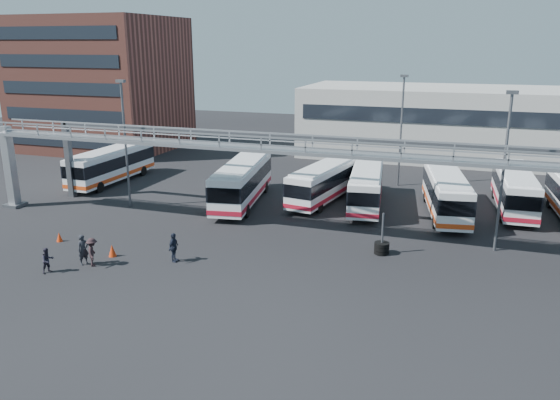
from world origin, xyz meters
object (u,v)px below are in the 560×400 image
(bus_7, at_px, (514,189))
(pedestrian_c, at_px, (93,252))
(bus_6, at_px, (446,192))
(tire_stack, at_px, (382,247))
(light_pole_mid, at_px, (504,164))
(light_pole_back, at_px, (401,125))
(pedestrian_b, at_px, (48,260))
(bus_3, at_px, (242,181))
(bus_5, at_px, (366,186))
(light_pole_left, at_px, (125,137))
(cone_right, at_px, (59,237))
(bus_4, at_px, (324,181))
(pedestrian_a, at_px, (83,250))
(bus_0, at_px, (111,164))
(cone_left, at_px, (112,251))
(pedestrian_d, at_px, (174,247))

(bus_7, relative_size, pedestrian_c, 6.15)
(bus_6, distance_m, tire_stack, 10.49)
(light_pole_mid, distance_m, light_pole_back, 17.00)
(pedestrian_b, distance_m, pedestrian_c, 2.51)
(light_pole_mid, height_order, bus_3, light_pole_mid)
(bus_6, height_order, bus_7, bus_6)
(bus_5, xyz_separation_m, bus_7, (11.34, 2.65, 0.06))
(light_pole_left, bearing_deg, cone_right, -88.98)
(bus_4, bearing_deg, pedestrian_a, -110.24)
(bus_5, xyz_separation_m, bus_6, (6.24, -0.30, 0.09))
(bus_6, bearing_deg, pedestrian_c, -147.96)
(bus_4, relative_size, pedestrian_a, 5.63)
(bus_0, height_order, bus_7, bus_0)
(cone_left, height_order, tire_stack, tire_stack)
(cone_right, xyz_separation_m, tire_stack, (21.00, 4.72, 0.14))
(tire_stack, bearing_deg, cone_left, -159.86)
(light_pole_back, bearing_deg, bus_6, -60.56)
(bus_3, bearing_deg, tire_stack, -39.77)
(pedestrian_a, height_order, cone_right, pedestrian_a)
(pedestrian_d, bearing_deg, pedestrian_b, 119.80)
(bus_5, bearing_deg, bus_0, 172.44)
(light_pole_left, height_order, cone_left, light_pole_left)
(light_pole_back, height_order, pedestrian_c, light_pole_back)
(light_pole_left, distance_m, pedestrian_a, 13.12)
(bus_7, bearing_deg, bus_4, -174.31)
(light_pole_left, bearing_deg, pedestrian_b, -76.59)
(light_pole_mid, xyz_separation_m, cone_left, (-22.83, -8.79, -5.34))
(tire_stack, bearing_deg, pedestrian_b, -152.98)
(light_pole_left, xyz_separation_m, bus_3, (8.44, 3.74, -3.79))
(cone_right, bearing_deg, bus_3, 56.23)
(bus_0, relative_size, pedestrian_c, 6.16)
(bus_3, xyz_separation_m, bus_6, (16.14, 2.16, -0.10))
(bus_7, distance_m, tire_stack, 15.41)
(pedestrian_c, bearing_deg, bus_4, -60.49)
(bus_4, bearing_deg, cone_right, -123.95)
(bus_4, height_order, bus_7, bus_7)
(light_pole_back, distance_m, pedestrian_a, 30.25)
(bus_4, relative_size, bus_7, 0.98)
(bus_4, distance_m, pedestrian_d, 16.85)
(bus_6, bearing_deg, bus_0, 169.70)
(cone_right, bearing_deg, pedestrian_c, -30.07)
(light_pole_left, xyz_separation_m, bus_6, (24.58, 5.89, -3.89))
(bus_0, bearing_deg, cone_right, -66.27)
(bus_4, relative_size, cone_right, 16.56)
(bus_0, bearing_deg, bus_4, 1.87)
(bus_5, height_order, pedestrian_d, bus_5)
(light_pole_mid, bearing_deg, pedestrian_a, -156.23)
(pedestrian_b, height_order, pedestrian_d, pedestrian_d)
(bus_7, height_order, pedestrian_b, bus_7)
(light_pole_left, height_order, pedestrian_c, light_pole_left)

